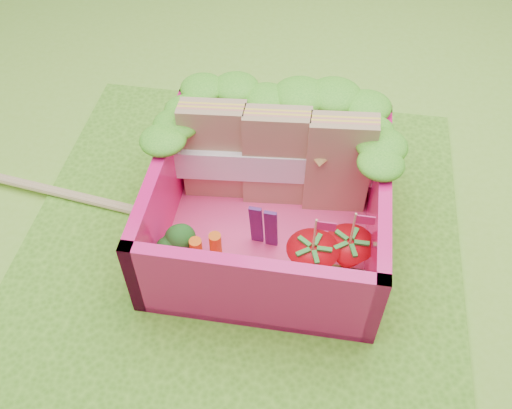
{
  "coord_description": "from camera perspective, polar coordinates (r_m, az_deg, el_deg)",
  "views": [
    {
      "loc": [
        0.41,
        -2.11,
        2.77
      ],
      "look_at": [
        0.08,
        0.03,
        0.28
      ],
      "focal_mm": 40.0,
      "sensor_mm": 36.0,
      "label": 1
    }
  ],
  "objects": [
    {
      "name": "chopsticks",
      "position": [
        3.83,
        -17.81,
        0.85
      ],
      "size": [
        2.33,
        0.37,
        0.05
      ],
      "color": "tan",
      "rests_on": "placemat"
    },
    {
      "name": "carrot_sticks",
      "position": [
        3.18,
        -4.97,
        -4.83
      ],
      "size": [
        0.17,
        0.12,
        0.26
      ],
      "color": "#FF5915",
      "rests_on": "bento_floor"
    },
    {
      "name": "bento_floor",
      "position": [
        3.46,
        1.25,
        -2.59
      ],
      "size": [
        1.3,
        1.3,
        0.05
      ],
      "primitive_type": "cube",
      "color": "#FF4186",
      "rests_on": "placemat"
    },
    {
      "name": "placemat",
      "position": [
        3.49,
        -1.32,
        -3.07
      ],
      "size": [
        2.6,
        2.6,
        0.03
      ],
      "primitive_type": "cube",
      "color": "#539A22",
      "rests_on": "ground"
    },
    {
      "name": "strawberry_right",
      "position": [
        3.18,
        9.11,
        -5.19
      ],
      "size": [
        0.27,
        0.27,
        0.51
      ],
      "color": "red",
      "rests_on": "bento_floor"
    },
    {
      "name": "lettuce_ruffle",
      "position": [
        3.35,
        2.49,
        9.46
      ],
      "size": [
        1.43,
        0.77,
        0.11
      ],
      "color": "#2A9A1C",
      "rests_on": "bento_box"
    },
    {
      "name": "broccoli",
      "position": [
        3.19,
        -7.59,
        -3.81
      ],
      "size": [
        0.31,
        0.31,
        0.24
      ],
      "color": "#6D9B4B",
      "rests_on": "bento_floor"
    },
    {
      "name": "snap_peas",
      "position": [
        3.23,
        6.16,
        -7.07
      ],
      "size": [
        0.67,
        0.24,
        0.05
      ],
      "color": "#64B739",
      "rests_on": "bento_floor"
    },
    {
      "name": "purple_wedges",
      "position": [
        3.2,
        0.77,
        -2.24
      ],
      "size": [
        0.16,
        0.04,
        0.38
      ],
      "color": "#3F164E",
      "rests_on": "bento_floor"
    },
    {
      "name": "sandwich_stack",
      "position": [
        3.38,
        2.08,
        4.67
      ],
      "size": [
        1.22,
        0.28,
        0.67
      ],
      "color": "#A67B58",
      "rests_on": "bento_floor"
    },
    {
      "name": "ground",
      "position": [
        3.5,
        -1.31,
        -3.22
      ],
      "size": [
        14.0,
        14.0,
        0.0
      ],
      "primitive_type": "plane",
      "color": "#89C838",
      "rests_on": "ground"
    },
    {
      "name": "bento_box",
      "position": [
        3.27,
        1.32,
        0.13
      ],
      "size": [
        1.3,
        1.3,
        0.55
      ],
      "color": "#F21470",
      "rests_on": "placemat"
    },
    {
      "name": "strawberry_left",
      "position": [
        3.12,
        5.52,
        -5.93
      ],
      "size": [
        0.28,
        0.28,
        0.52
      ],
      "color": "red",
      "rests_on": "bento_floor"
    }
  ]
}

